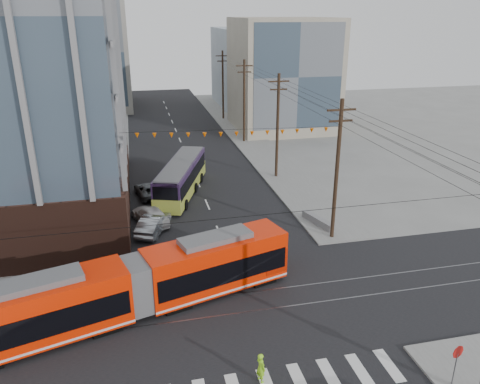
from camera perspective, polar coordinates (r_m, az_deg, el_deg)
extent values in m
plane|color=slate|center=(26.57, 3.24, -17.97)|extent=(160.00, 160.00, 0.00)
cube|color=#8C99A5|center=(73.00, -22.15, 13.54)|extent=(18.00, 16.00, 18.00)
cube|color=gray|center=(71.76, 5.20, 14.04)|extent=(14.00, 14.00, 16.00)
cube|color=gray|center=(92.34, -18.58, 15.90)|extent=(16.00, 18.00, 20.00)
cube|color=#8C99A5|center=(91.49, 2.46, 14.99)|extent=(16.00, 16.00, 14.00)
cylinder|color=black|center=(77.93, -2.10, 12.82)|extent=(0.30, 0.30, 11.00)
imported|color=#8F98A0|center=(38.47, -10.53, -3.81)|extent=(3.24, 4.85, 1.51)
imported|color=silver|center=(40.18, -10.88, -2.80)|extent=(3.54, 5.28, 1.42)
imported|color=slate|center=(46.10, -11.16, 0.24)|extent=(2.86, 4.76, 1.24)
imported|color=#97EC1F|center=(23.96, 2.55, -20.60)|extent=(0.56, 0.68, 1.60)
cube|color=slate|center=(39.66, 9.48, -3.57)|extent=(1.86, 3.76, 0.74)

